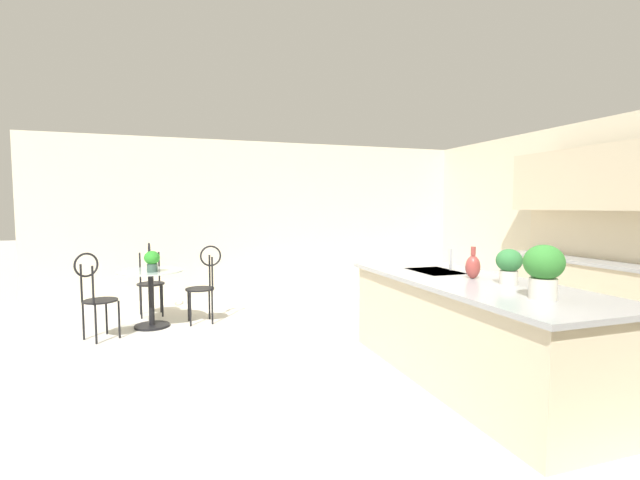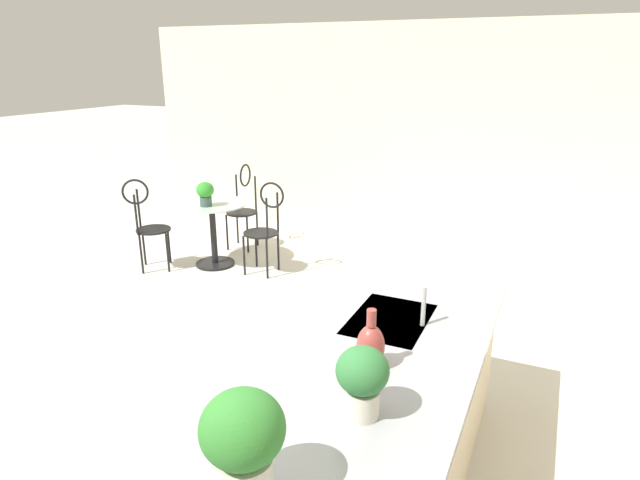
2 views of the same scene
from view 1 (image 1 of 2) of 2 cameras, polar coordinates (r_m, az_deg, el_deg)
The scene contains 14 objects.
ground_plane at distance 4.22m, azimuth 6.19°, elevation -17.50°, with size 40.00×40.00×0.00m, color beige.
wall_left_window at distance 7.99m, azimuth -6.61°, elevation 2.79°, with size 0.12×7.80×2.70m, color beige.
kitchen_island at distance 4.25m, azimuth 18.67°, elevation -10.95°, with size 2.80×1.06×0.92m.
back_counter_run at distance 6.35m, azimuth 32.02°, elevation -6.05°, with size 2.44×0.64×1.52m.
upper_cabinet_run at distance 6.25m, azimuth 32.39°, elevation 6.74°, with size 2.40×0.36×0.76m.
bistro_table at distance 6.15m, azimuth -20.98°, elevation -6.42°, with size 0.80×0.80×0.74m.
chair_near_window at distance 6.83m, azimuth -21.07°, elevation -4.30°, with size 0.50×0.42×1.04m.
chair_by_island at distance 5.80m, azimuth -27.03°, elevation -6.00°, with size 0.53×0.53×1.04m.
chair_toward_desk at distance 6.16m, azimuth -14.74°, elevation -5.06°, with size 0.40×0.49×1.04m.
sink_faucet at distance 4.68m, azimuth 16.54°, elevation -2.42°, with size 0.02×0.02×0.22m, color #B2B5BA.
potted_plant_on_table at distance 5.95m, azimuth -20.87°, elevation -2.42°, with size 0.19×0.19×0.27m.
potted_plant_counter_far at distance 3.46m, azimuth 26.93°, elevation -3.25°, with size 0.27×0.27×0.38m.
potted_plant_counter_near at distance 3.99m, azimuth 23.23°, elevation -2.88°, with size 0.21×0.21×0.30m.
vase_on_counter at distance 4.21m, azimuth 19.14°, elevation -3.23°, with size 0.13×0.13×0.29m.
Camera 1 is at (3.55, -1.65, 1.57)m, focal length 24.77 mm.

